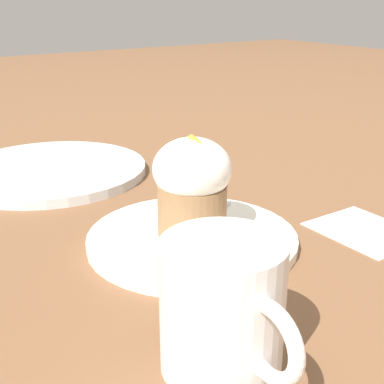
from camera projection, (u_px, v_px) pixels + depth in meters
name	position (u px, v px, depth m)	size (l,w,h in m)	color
ground_plane	(192.00, 244.00, 0.60)	(4.00, 4.00, 0.00)	brown
dessert_plate	(192.00, 239.00, 0.60)	(0.23, 0.23, 0.01)	white
carrot_cake	(192.00, 186.00, 0.58)	(0.09, 0.09, 0.11)	olive
spoon	(199.00, 222.00, 0.62)	(0.07, 0.11, 0.01)	silver
coffee_cup	(224.00, 308.00, 0.39)	(0.13, 0.09, 0.10)	white
side_plate	(51.00, 170.00, 0.82)	(0.29, 0.29, 0.01)	silver
paper_napkin	(365.00, 230.00, 0.63)	(0.12, 0.10, 0.00)	white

